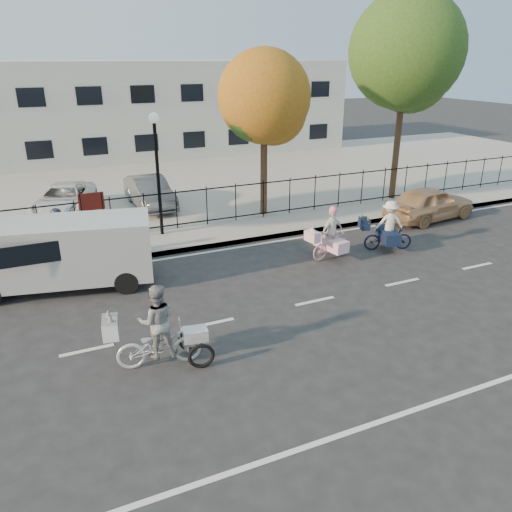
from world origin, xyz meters
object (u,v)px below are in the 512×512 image
gold_sedan (430,203)px  pedestrian (59,236)px  bull_bike (388,231)px  lot_car_b (64,199)px  white_van (56,252)px  lamppost (156,153)px  zebra_trike (158,335)px  lot_car_c (150,192)px  unicorn_bike (331,239)px

gold_sedan → pedestrian: pedestrian is taller
bull_bike → gold_sedan: size_ratio=0.47×
bull_bike → lot_car_b: bull_bike is taller
gold_sedan → lot_car_b: 15.00m
gold_sedan → white_van: bearing=85.2°
lamppost → bull_bike: (6.77, -4.39, -2.42)m
bull_bike → pedestrian: pedestrian is taller
bull_bike → pedestrian: bearing=93.9°
lamppost → bull_bike: 8.42m
zebra_trike → lot_car_c: bearing=-2.5°
bull_bike → white_van: 10.64m
white_van → lot_car_c: white_van is taller
unicorn_bike → gold_sedan: size_ratio=0.44×
lot_car_c → pedestrian: bearing=-130.8°
lot_car_b → pedestrian: bearing=-78.7°
lot_car_b → lot_car_c: (3.45, -0.46, 0.05)m
gold_sedan → lot_car_c: size_ratio=1.03×
gold_sedan → lot_car_c: lot_car_c is taller
unicorn_bike → lot_car_b: unicorn_bike is taller
lot_car_b → lot_car_c: size_ratio=1.10×
white_van → lot_car_c: bearing=69.5°
lamppost → pedestrian: size_ratio=2.40×
zebra_trike → gold_sedan: bearing=-55.9°
unicorn_bike → lot_car_b: 11.34m
gold_sedan → lot_car_b: size_ratio=0.93×
lot_car_b → white_van: bearing=-78.8°
lot_car_c → bull_bike: bearing=-54.7°
lot_car_b → lot_car_c: bearing=9.7°
lamppost → pedestrian: lamppost is taller
gold_sedan → lamppost: bearing=70.2°
unicorn_bike → white_van: 8.44m
zebra_trike → unicorn_bike: (6.66, 3.76, -0.07)m
pedestrian → lot_car_b: pedestrian is taller
white_van → gold_sedan: bearing=14.4°
zebra_trike → lot_car_c: (2.55, 11.75, 0.07)m
zebra_trike → gold_sedan: size_ratio=0.54×
bull_bike → gold_sedan: 4.29m
zebra_trike → unicorn_bike: bearing=-50.8°
lot_car_b → bull_bike: bearing=-24.0°
zebra_trike → pedestrian: (-1.49, 6.62, 0.32)m
unicorn_bike → bull_bike: 2.21m
zebra_trike → bull_bike: 9.59m
zebra_trike → lot_car_b: size_ratio=0.51×
lamppost → pedestrian: (-3.58, -1.40, -2.06)m
white_van → lot_car_c: size_ratio=1.49×
pedestrian → lot_car_b: (0.58, 5.58, -0.30)m
lot_car_c → zebra_trike: bearing=-104.8°
lamppost → gold_sedan: (10.52, -2.30, -2.42)m
white_van → unicorn_bike: bearing=3.0°
bull_bike → lot_car_b: 13.00m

